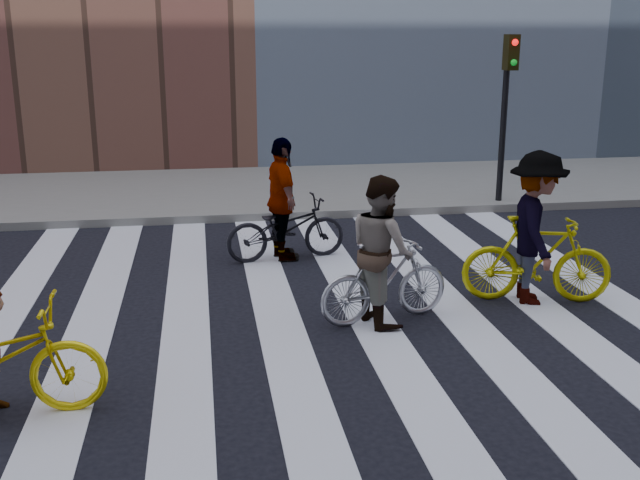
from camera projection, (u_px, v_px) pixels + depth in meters
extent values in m
plane|color=black|center=(324.00, 319.00, 9.04)|extent=(100.00, 100.00, 0.00)
cube|color=gray|center=(267.00, 190.00, 16.16)|extent=(100.00, 5.00, 0.15)
cube|color=silver|center=(89.00, 332.00, 8.62)|extent=(0.55, 10.00, 0.01)
cube|color=silver|center=(186.00, 327.00, 8.78)|extent=(0.55, 10.00, 0.01)
cube|color=silver|center=(279.00, 321.00, 8.95)|extent=(0.55, 10.00, 0.01)
cube|color=silver|center=(369.00, 316.00, 9.12)|extent=(0.55, 10.00, 0.01)
cube|color=silver|center=(455.00, 311.00, 9.29)|extent=(0.55, 10.00, 0.01)
cube|color=silver|center=(538.00, 306.00, 9.46)|extent=(0.55, 10.00, 0.01)
cube|color=silver|center=(619.00, 301.00, 9.63)|extent=(0.55, 10.00, 0.01)
cylinder|color=black|center=(503.00, 127.00, 14.43)|extent=(0.12, 0.12, 3.20)
cube|color=black|center=(511.00, 52.00, 13.92)|extent=(0.22, 0.28, 0.65)
sphere|color=red|center=(515.00, 42.00, 13.72)|extent=(0.12, 0.12, 0.12)
sphere|color=#0CCC26|center=(514.00, 63.00, 13.82)|extent=(0.12, 0.12, 0.12)
imported|color=#ABAEB5|center=(385.00, 281.00, 8.86)|extent=(1.72, 0.85, 1.00)
imported|color=#C4BF0A|center=(537.00, 259.00, 9.49)|extent=(1.95, 0.97, 1.13)
imported|color=black|center=(286.00, 229.00, 11.32)|extent=(1.92, 0.92, 0.97)
imported|color=slate|center=(381.00, 250.00, 8.75)|extent=(0.86, 1.00, 1.77)
imported|color=slate|center=(536.00, 228.00, 9.38)|extent=(1.01, 1.39, 1.95)
imported|color=slate|center=(282.00, 200.00, 11.19)|extent=(0.62, 1.15, 1.86)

